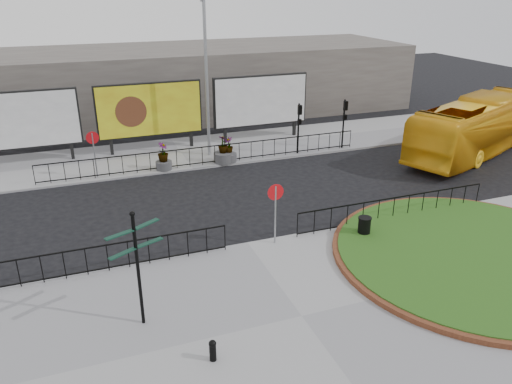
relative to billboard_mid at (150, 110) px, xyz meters
name	(u,v)px	position (x,y,z in m)	size (l,w,h in m)	color
ground	(247,245)	(1.50, -12.97, -2.60)	(90.00, 90.00, 0.00)	black
pavement_near	(302,318)	(1.50, -17.97, -2.54)	(30.00, 10.00, 0.12)	gray
pavement_far	(181,153)	(1.50, -0.97, -2.54)	(44.00, 6.00, 0.12)	gray
brick_edge	(474,255)	(9.00, -16.97, -2.39)	(10.40, 10.40, 0.18)	brown
grass_lawn	(474,254)	(9.00, -16.97, -2.37)	(10.00, 10.00, 0.22)	#295115
railing_near_left	(86,261)	(-4.50, -13.27, -1.93)	(10.00, 0.10, 1.10)	black
railing_near_right	(394,208)	(8.00, -13.27, -1.93)	(9.00, 0.10, 1.10)	black
railing_far	(209,155)	(2.50, -3.67, -1.93)	(18.00, 0.10, 1.10)	black
speed_sign_far	(93,144)	(-3.50, -3.57, -0.68)	(0.64, 0.07, 2.47)	gray
speed_sign_near	(275,201)	(2.50, -13.37, -0.68)	(0.64, 0.07, 2.47)	gray
billboard_left	(20,121)	(-7.00, 0.00, 0.00)	(6.20, 0.31, 4.10)	black
billboard_mid	(150,110)	(0.00, 0.00, 0.00)	(6.20, 0.31, 4.10)	black
billboard_right	(261,101)	(7.00, 0.00, 0.00)	(6.20, 0.31, 4.10)	black
lamp_post	(207,74)	(3.01, -1.97, 2.23)	(0.74, 0.18, 9.23)	gray
signal_pole_a	(299,121)	(8.00, -3.63, -0.50)	(0.22, 0.26, 3.00)	black
signal_pole_b	(344,117)	(11.00, -3.63, -0.50)	(0.22, 0.26, 3.00)	black
building_backdrop	(150,83)	(1.50, 9.03, -0.10)	(40.00, 10.00, 5.00)	#68615B
fingerpost_sign	(137,258)	(-3.09, -16.60, -0.25)	(1.65, 0.98, 3.69)	black
bollard	(213,349)	(-1.57, -18.88, -2.13)	(0.21, 0.21, 0.65)	black
litter_bin	(364,227)	(6.00, -14.19, -2.04)	(0.53, 0.53, 0.88)	black
bus	(477,126)	(18.04, -7.00, -0.92)	(2.82, 12.06, 3.36)	gold
planter_a	(163,159)	(0.00, -3.57, -1.87)	(0.87, 0.87, 1.50)	#4C4C4F
planter_b	(223,153)	(3.38, -3.57, -1.94)	(1.08, 1.08, 1.56)	#4C4C4F
planter_c	(229,153)	(3.70, -3.57, -1.95)	(0.92, 0.92, 1.43)	#4C4C4F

